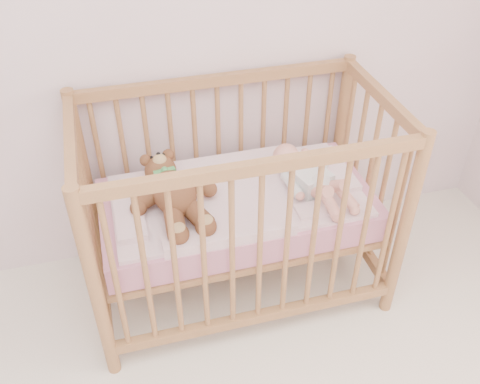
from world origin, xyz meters
name	(u,v)px	position (x,y,z in m)	size (l,w,h in m)	color
crib	(237,206)	(0.46, 1.60, 0.50)	(1.36, 0.76, 1.00)	#9D6D42
mattress	(237,209)	(0.46, 1.60, 0.49)	(1.22, 0.62, 0.13)	#C57B98
blanket	(237,196)	(0.46, 1.60, 0.56)	(1.10, 0.58, 0.06)	pink
baby	(307,174)	(0.78, 1.58, 0.64)	(0.27, 0.56, 0.13)	silver
teddy_bear	(174,194)	(0.17, 1.58, 0.65)	(0.40, 0.57, 0.16)	brown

